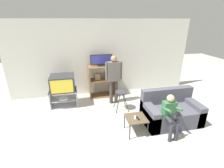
# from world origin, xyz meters

# --- Properties ---
(ground_plane) EXTENTS (18.00, 18.00, 0.00)m
(ground_plane) POSITION_xyz_m (0.00, 0.00, 0.00)
(ground_plane) COLOR #B7B7AD
(wall_back) EXTENTS (6.40, 0.06, 2.60)m
(wall_back) POSITION_xyz_m (0.00, 3.27, 1.30)
(wall_back) COLOR silver
(wall_back) RESTS_ON ground_plane
(tv_stand) EXTENTS (0.82, 0.49, 0.54)m
(tv_stand) POSITION_xyz_m (-1.39, 2.50, 0.27)
(tv_stand) COLOR #A8A8AD
(tv_stand) RESTS_ON ground_plane
(television_main) EXTENTS (0.70, 0.62, 0.47)m
(television_main) POSITION_xyz_m (-1.38, 2.49, 0.77)
(television_main) COLOR #2D2D33
(television_main) RESTS_ON tv_stand
(media_shelf) EXTENTS (0.90, 0.46, 1.11)m
(media_shelf) POSITION_xyz_m (-0.10, 2.97, 0.57)
(media_shelf) COLOR brown
(media_shelf) RESTS_ON ground_plane
(television_flat) EXTENTS (0.74, 0.20, 0.39)m
(television_flat) POSITION_xyz_m (-0.10, 2.98, 1.29)
(television_flat) COLOR black
(television_flat) RESTS_ON media_shelf
(folding_stool) EXTENTS (0.40, 0.39, 0.61)m
(folding_stool) POSITION_xyz_m (0.31, 1.87, 0.49)
(folding_stool) COLOR black
(folding_stool) RESTS_ON ground_plane
(snack_table) EXTENTS (0.48, 0.48, 0.42)m
(snack_table) POSITION_xyz_m (0.37, 0.75, 0.37)
(snack_table) COLOR brown
(snack_table) RESTS_ON ground_plane
(remote_control_black) EXTENTS (0.04, 0.15, 0.02)m
(remote_control_black) POSITION_xyz_m (0.40, 0.70, 0.43)
(remote_control_black) COLOR black
(remote_control_black) RESTS_ON snack_table
(remote_control_white) EXTENTS (0.09, 0.15, 0.02)m
(remote_control_white) POSITION_xyz_m (0.34, 0.75, 0.43)
(remote_control_white) COLOR silver
(remote_control_white) RESTS_ON snack_table
(couch) EXTENTS (1.44, 0.83, 0.86)m
(couch) POSITION_xyz_m (1.42, 0.99, 0.30)
(couch) COLOR #4C4C56
(couch) RESTS_ON ground_plane
(person_standing_adult) EXTENTS (0.53, 0.20, 1.57)m
(person_standing_adult) POSITION_xyz_m (0.19, 2.35, 0.95)
(person_standing_adult) COLOR #3D3833
(person_standing_adult) RESTS_ON ground_plane
(person_seated_child) EXTENTS (0.33, 0.43, 1.02)m
(person_seated_child) POSITION_xyz_m (1.10, 0.51, 0.61)
(person_seated_child) COLOR #2D2D38
(person_seated_child) RESTS_ON ground_plane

